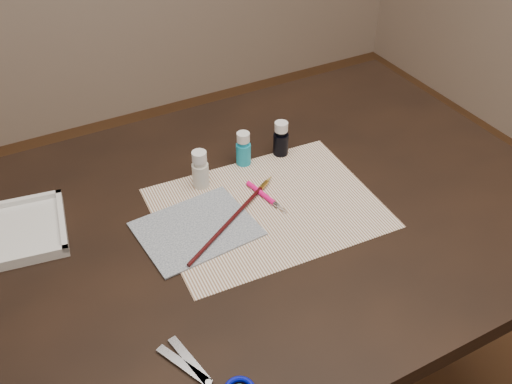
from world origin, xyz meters
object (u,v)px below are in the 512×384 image
paper (267,208)px  paint_bottle_cyan (243,149)px  canvas (196,229)px  paint_bottle_white (200,169)px  paint_bottle_navy (281,139)px  scissors (198,379)px  palette_tray (16,231)px

paper → paint_bottle_cyan: size_ratio=5.47×
canvas → paint_bottle_white: 0.15m
paint_bottle_navy → paper: bearing=-127.9°
paint_bottle_navy → scissors: (-0.41, -0.46, -0.04)m
paint_bottle_cyan → paint_bottle_navy: (0.09, -0.01, 0.00)m
paper → paint_bottle_navy: 0.20m
paper → paint_bottle_navy: paint_bottle_navy is taller
paint_bottle_cyan → canvas: bearing=-139.8°
palette_tray → paint_bottle_white: bearing=-3.6°
paper → paint_bottle_white: paint_bottle_white is taller
scissors → palette_tray: size_ratio=1.04×
paper → paint_bottle_navy: bearing=52.1°
paint_bottle_white → paper: bearing=-56.1°
scissors → palette_tray: bearing=-3.0°
canvas → paint_bottle_cyan: 0.25m
palette_tray → paper: bearing=-18.5°
paint_bottle_white → paint_bottle_cyan: paint_bottle_white is taller
paint_bottle_cyan → palette_tray: paint_bottle_cyan is taller
paint_bottle_cyan → scissors: paint_bottle_cyan is taller
scissors → paint_bottle_cyan: bearing=-58.7°
paint_bottle_navy → scissors: size_ratio=0.44×
palette_tray → paint_bottle_navy: bearing=-0.1°
canvas → paint_bottle_cyan: size_ratio=2.70×
paint_bottle_navy → canvas: bearing=-151.7°
canvas → paint_bottle_white: paint_bottle_white is taller
canvas → paint_bottle_white: size_ratio=2.52×
paint_bottle_navy → scissors: bearing=-131.7°
paint_bottle_cyan → palette_tray: size_ratio=0.44×
paper → paint_bottle_navy: size_ratio=5.26×
scissors → paper: bearing=-68.1°
paint_bottle_cyan → paint_bottle_navy: paint_bottle_navy is taller
canvas → palette_tray: 0.35m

